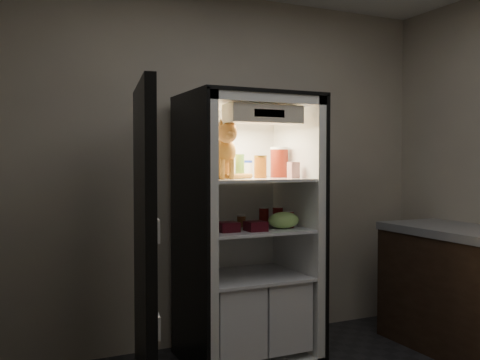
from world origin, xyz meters
The scene contains 16 objects.
room_shell centered at (0.00, 0.00, 1.62)m, with size 3.60×3.60×3.60m.
refrigerator centered at (0.00, 1.38, 0.79)m, with size 0.90×0.72×1.88m.
fridge_door centered at (-0.85, 0.95, 0.91)m, with size 0.21×0.87×1.85m.
tabby_cat centered at (-0.22, 1.29, 1.44)m, with size 0.33×0.38×0.40m.
parmesan_shaker centered at (-0.06, 1.35, 1.37)m, with size 0.07×0.07×0.17m.
mayo_tub centered at (0.06, 1.50, 1.35)m, with size 0.09×0.09×0.13m.
salsa_jar centered at (0.09, 1.32, 1.37)m, with size 0.09×0.09×0.16m.
pepper_jar centered at (0.28, 1.39, 1.40)m, with size 0.13×0.13×0.22m.
cream_carton centered at (0.28, 1.20, 1.35)m, with size 0.07×0.07×0.11m, color silver.
soda_can_a centered at (0.16, 1.40, 1.01)m, with size 0.07×0.07×0.13m.
soda_can_b centered at (0.24, 1.35, 1.01)m, with size 0.08×0.08×0.14m.
soda_can_c centered at (0.27, 1.22, 1.00)m, with size 0.06×0.06×0.12m.
condiment_jar centered at (-0.02, 1.40, 0.98)m, with size 0.06×0.06×0.09m.
grape_bag centered at (0.21, 1.20, 1.00)m, with size 0.23×0.17×0.12m, color #7CB554.
berry_box_left centered at (-0.22, 1.20, 0.97)m, with size 0.13×0.13×0.07m, color #440B12.
berry_box_right centered at (-0.03, 1.16, 0.97)m, with size 0.13×0.13×0.06m, color #440B12.
Camera 1 is at (-1.64, -2.04, 1.41)m, focal length 40.00 mm.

